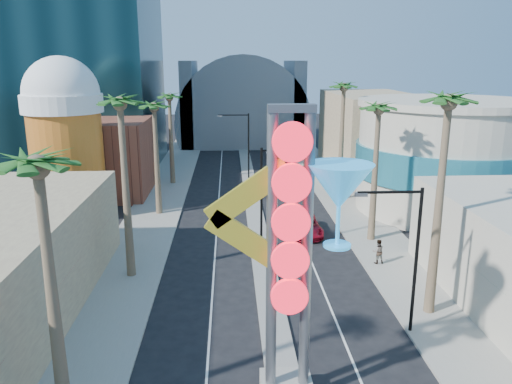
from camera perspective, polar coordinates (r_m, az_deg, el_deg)
The scene contains 21 objects.
sidewalk_west at distance 52.78m, azimuth -10.80°, elevation -0.84°, with size 5.00×100.00×0.15m, color gray.
sidewalk_east at distance 53.60m, azimuth 9.75°, elevation -0.54°, with size 5.00×100.00×0.15m, color gray.
median at distance 55.23m, azimuth -0.59°, elevation 0.13°, with size 1.60×84.00×0.15m, color gray.
brick_filler_west at distance 56.02m, azimuth -17.22°, elevation 3.79°, with size 10.00×10.00×8.00m, color brown.
filler_east at distance 66.59m, azimuth 12.99°, elevation 6.62°, with size 10.00×20.00×10.00m, color #987F62.
beer_mug at distance 48.10m, azimuth -20.98°, elevation 6.39°, with size 7.00×7.00×14.50m.
turquoise_building at distance 50.49m, azimuth 20.74°, elevation 3.78°, with size 16.60×16.60×10.60m.
canopy at distance 87.95m, azimuth -1.58°, elevation 8.45°, with size 22.00×16.00×22.00m.
neon_sign at distance 19.80m, azimuth 6.22°, elevation -5.33°, with size 6.53×2.60×12.55m.
streetlight_0 at distance 36.66m, azimuth 1.48°, elevation 0.27°, with size 3.79×0.25×8.00m.
streetlight_1 at distance 60.11m, azimuth -1.38°, elevation 6.02°, with size 3.79×0.25×8.00m.
streetlight_2 at distance 26.72m, azimuth 16.99°, elevation -6.15°, with size 3.45×0.25×8.00m.
palm_0 at distance 19.08m, azimuth -23.54°, elevation 0.94°, with size 2.40×2.40×11.70m.
palm_1 at distance 32.24m, azimuth -15.22°, elevation 8.49°, with size 2.40×2.40×12.70m.
palm_2 at distance 46.09m, azimuth -11.55°, elevation 8.80°, with size 2.40×2.40×11.20m.
palm_3 at distance 57.94m, azimuth -9.86°, elevation 10.06°, with size 2.40×2.40×11.20m.
palm_5 at distance 27.92m, azimuth 21.04°, elevation 8.04°, with size 2.40×2.40×13.20m.
palm_6 at distance 39.26m, azimuth 13.82°, elevation 8.32°, with size 2.40×2.40×11.70m.
palm_7 at distance 50.75m, azimuth 9.98°, elevation 10.93°, with size 2.40×2.40×12.70m.
red_pickup at distance 41.87m, azimuth 5.60°, elevation -3.83°, with size 2.47×5.37×1.49m, color #A90D20.
pedestrian_b at distance 36.45m, azimuth 13.77°, elevation -6.61°, with size 0.86×0.67×1.77m, color gray.
Camera 1 is at (-2.31, -15.37, 14.11)m, focal length 35.00 mm.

